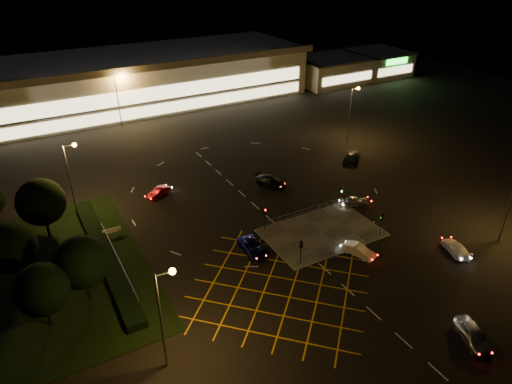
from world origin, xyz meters
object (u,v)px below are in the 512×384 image
car_right_silver (355,201)px  car_far_dkgrey (271,181)px  signal_ne (341,192)px  car_queue_white (359,250)px  signal_sw (301,248)px  car_east_grey (352,155)px  car_near_silver (473,335)px  car_circ_red (159,192)px  car_approach_white (456,248)px  car_left_blue (253,248)px  signal_nw (265,215)px  signal_se (382,219)px

car_right_silver → car_far_dkgrey: bearing=51.3°
signal_ne → car_queue_white: bearing=-117.0°
signal_sw → car_right_silver: (14.24, 7.37, -1.74)m
signal_ne → car_east_grey: (11.67, 11.54, -1.65)m
car_near_silver → car_circ_red: 43.52m
signal_ne → car_right_silver: (2.24, -0.62, -1.74)m
signal_ne → car_approach_white: (5.32, -15.04, -1.74)m
car_far_dkgrey → car_east_grey: 16.79m
car_near_silver → car_east_grey: car_near_silver is taller
car_left_blue → car_circ_red: bearing=108.3°
car_right_silver → car_approach_white: bearing=-150.9°
car_far_dkgrey → car_circ_red: car_far_dkgrey is taller
signal_sw → car_right_silver: bearing=-152.6°
signal_ne → car_circ_red: bearing=143.6°
car_approach_white → car_east_grey: bearing=-83.9°
signal_sw → car_east_grey: size_ratio=0.61×
signal_ne → car_far_dkgrey: bearing=116.7°
car_near_silver → car_right_silver: car_near_silver is taller
signal_ne → car_far_dkgrey: signal_ne is taller
signal_ne → car_circ_red: 25.85m
car_far_dkgrey → signal_nw: bearing=-151.6°
car_queue_white → car_right_silver: size_ratio=1.05×
car_east_grey → signal_se: bearing=105.5°
signal_se → car_circ_red: bearing=-48.3°
car_left_blue → car_east_grey: car_east_grey is taller
car_near_silver → car_approach_white: car_near_silver is taller
car_far_dkgrey → car_approach_white: size_ratio=1.17×
signal_se → signal_sw: bearing=0.0°
signal_se → car_queue_white: bearing=20.1°
car_far_dkgrey → car_east_grey: (16.73, 1.46, -0.01)m
car_east_grey → car_approach_white: 27.32m
signal_ne → car_left_blue: bearing=-167.9°
signal_sw → signal_nw: (0.00, 7.99, 0.00)m
car_far_dkgrey → car_circ_red: (-15.69, 5.23, -0.11)m
car_near_silver → car_right_silver: size_ratio=1.23×
signal_nw → car_left_blue: signal_nw is taller
signal_sw → car_east_grey: signal_sw is taller
car_queue_white → car_near_silver: bearing=-107.3°
signal_se → car_queue_white: 5.59m
car_circ_red → car_far_dkgrey: bearing=45.2°
car_circ_red → signal_ne: bearing=27.3°
car_near_silver → car_east_grey: bearing=89.1°
signal_sw → signal_se: 12.00m
car_near_silver → car_queue_white: bearing=114.5°
signal_sw → car_queue_white: size_ratio=0.81×
signal_se → car_circ_red: 31.25m
signal_ne → car_approach_white: size_ratio=0.73×
signal_se → car_approach_white: bearing=127.0°
signal_nw → car_queue_white: size_ratio=0.81×
signal_ne → car_left_blue: size_ratio=0.63×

